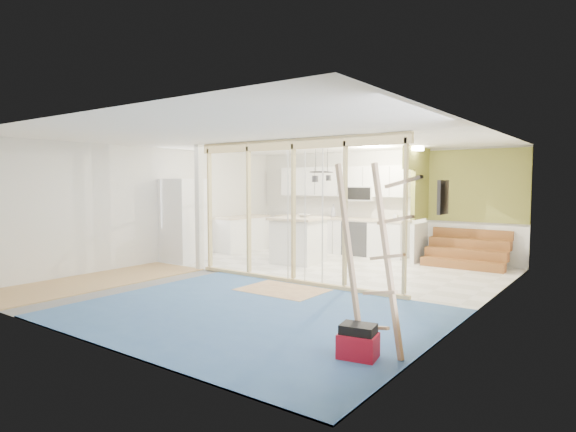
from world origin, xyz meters
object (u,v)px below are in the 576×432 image
Objects in this scene: toolbox at (358,343)px; ladder at (373,257)px; island at (299,241)px; fridge at (183,221)px.

ladder reaches higher than toolbox.
fridge is at bearing -153.75° from island.
island is 2.67× the size of toolbox.
ladder is (6.12, -2.84, 0.08)m from fridge.
ladder reaches higher than island.
toolbox is 0.90m from ladder.
island is (2.25, 1.38, -0.43)m from fridge.
fridge is 6.75m from ladder.
toolbox is (3.85, -4.48, -0.34)m from island.
fridge is 0.94× the size of ladder.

